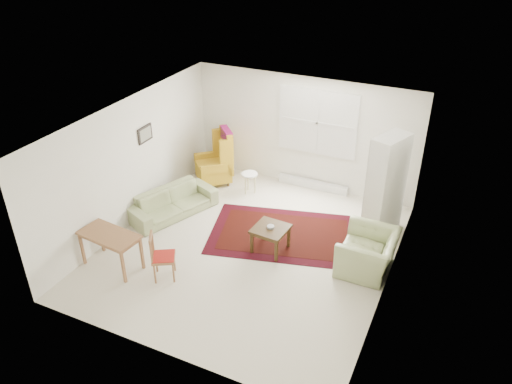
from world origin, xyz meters
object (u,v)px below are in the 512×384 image
at_px(armchair, 368,249).
at_px(stool, 250,183).
at_px(coffee_table, 270,239).
at_px(desk, 112,250).
at_px(wingback_chair, 213,157).
at_px(sofa, 172,198).
at_px(cabinet, 386,185).
at_px(desk_chair, 163,256).

relative_size(armchair, stool, 2.25).
height_order(coffee_table, desk, desk).
relative_size(wingback_chair, coffee_table, 2.14).
bearing_deg(stool, armchair, -27.53).
bearing_deg(wingback_chair, sofa, -46.52).
relative_size(armchair, coffee_table, 1.78).
xyz_separation_m(armchair, coffee_table, (-1.73, -0.21, -0.17)).
relative_size(stool, desk, 0.44).
bearing_deg(desk, cabinet, 38.22).
distance_m(coffee_table, desk, 2.80).
distance_m(stool, desk, 3.52).
distance_m(wingback_chair, coffee_table, 2.89).
bearing_deg(armchair, desk_chair, -61.76).
xyz_separation_m(sofa, stool, (1.03, 1.46, -0.13)).
height_order(stool, desk, desk).
relative_size(coffee_table, desk_chair, 0.69).
height_order(armchair, stool, armchair).
relative_size(wingback_chair, stool, 2.70).
height_order(stool, desk_chair, desk_chair).
xyz_separation_m(desk, desk_chair, (0.99, 0.13, 0.10)).
xyz_separation_m(armchair, wingback_chair, (-3.94, 1.62, 0.22)).
distance_m(coffee_table, desk_chair, 1.97).
height_order(armchair, desk_chair, desk_chair).
height_order(armchair, cabinet, cabinet).
xyz_separation_m(armchair, desk_chair, (-3.04, -1.67, 0.02)).
xyz_separation_m(sofa, armchair, (4.03, -0.10, 0.05)).
height_order(coffee_table, desk_chair, desk_chair).
height_order(wingback_chair, stool, wingback_chair).
xyz_separation_m(coffee_table, desk, (-2.30, -1.59, 0.09)).
bearing_deg(coffee_table, cabinet, 42.62).
relative_size(coffee_table, desk, 0.56).
height_order(armchair, coffee_table, armchair).
relative_size(wingback_chair, desk, 1.20).
relative_size(armchair, wingback_chair, 0.83).
distance_m(wingback_chair, cabinet, 3.91).
relative_size(armchair, desk_chair, 1.22).
xyz_separation_m(wingback_chair, coffee_table, (2.21, -1.83, -0.39)).
bearing_deg(armchair, desk, -66.48).
bearing_deg(desk_chair, desk, 67.15).
bearing_deg(coffee_table, stool, 125.66).
bearing_deg(cabinet, desk, -120.77).
relative_size(armchair, desk, 1.00).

